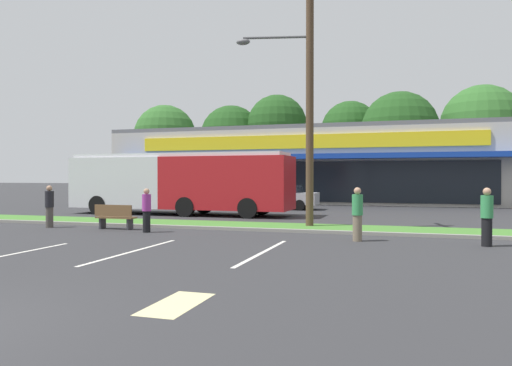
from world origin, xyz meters
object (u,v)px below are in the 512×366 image
car_2 (280,197)px  pedestrian_near_bench (49,206)px  utility_pole (306,87)px  pedestrian_far (147,210)px  city_bus (179,181)px  bus_stop_bench (115,216)px  pedestrian_mid (487,217)px  pedestrian_by_pole (357,214)px

car_2 → pedestrian_near_bench: 14.62m
utility_pole → pedestrian_near_bench: utility_pole is taller
utility_pole → pedestrian_far: utility_pole is taller
utility_pole → city_bus: bearing=147.9°
bus_stop_bench → car_2: size_ratio=0.34×
city_bus → bus_stop_bench: 7.50m
bus_stop_bench → pedestrian_mid: (12.96, -0.79, 0.36)m
car_2 → pedestrian_far: 13.75m
pedestrian_by_pole → pedestrian_far: bearing=72.6°
pedestrian_far → pedestrian_mid: bearing=57.9°
bus_stop_bench → pedestrian_far: bearing=162.1°
pedestrian_near_bench → pedestrian_by_pole: 12.14m
utility_pole → pedestrian_mid: bearing=-28.2°
city_bus → pedestrian_near_bench: (-2.01, -7.53, -0.92)m
pedestrian_near_bench → pedestrian_by_pole: size_ratio=0.99×
pedestrian_by_pole → pedestrian_mid: pedestrian_mid is taller
pedestrian_by_pole → pedestrian_far: pedestrian_by_pole is taller
pedestrian_near_bench → pedestrian_far: pedestrian_near_bench is taller
city_bus → pedestrian_near_bench: size_ratio=7.26×
car_2 → pedestrian_far: bearing=83.8°
pedestrian_near_bench → pedestrian_by_pole: pedestrian_by_pole is taller
bus_stop_bench → car_2: (3.18, 13.13, 0.27)m
city_bus → bus_stop_bench: bearing=97.2°
city_bus → pedestrian_mid: (13.83, -8.13, -0.91)m
bus_stop_bench → utility_pole: bearing=-160.8°
car_2 → pedestrian_mid: bearing=125.1°
bus_stop_bench → car_2: bearing=-103.6°
pedestrian_mid → pedestrian_far: (-11.28, 0.25, -0.05)m
utility_pole → car_2: utility_pole is taller
city_bus → pedestrian_far: city_bus is taller
pedestrian_by_pole → pedestrian_mid: 3.71m
utility_pole → pedestrian_by_pole: (2.28, -3.16, -4.68)m
pedestrian_near_bench → pedestrian_by_pole: bearing=27.6°
utility_pole → pedestrian_near_bench: bearing=-165.1°
utility_pole → pedestrian_near_bench: 11.22m
bus_stop_bench → car_2: car_2 is taller
bus_stop_bench → pedestrian_near_bench: (-2.88, -0.19, 0.34)m
car_2 → utility_pole: bearing=109.5°
city_bus → car_2: city_bus is taller
pedestrian_near_bench → pedestrian_far: bearing=25.7°
pedestrian_mid → pedestrian_far: 11.28m
utility_pole → car_2: (-3.80, 10.70, -4.75)m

